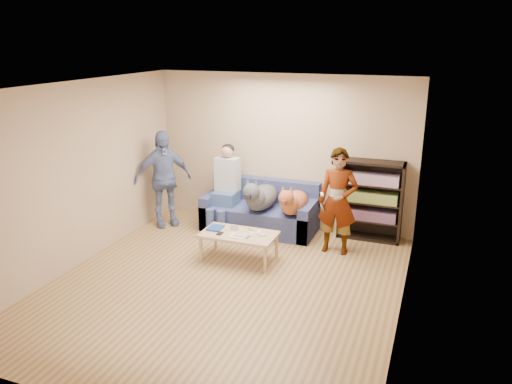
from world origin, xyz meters
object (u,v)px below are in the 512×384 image
at_px(camera_silver, 234,228).
at_px(dog_tan, 293,202).
at_px(bookshelf, 371,199).
at_px(notebook_blue, 215,228).
at_px(coffee_table, 239,236).
at_px(person_standing_left, 163,179).
at_px(dog_gray, 260,197).
at_px(person_seated, 225,184).
at_px(person_standing_right, 338,201).
at_px(sofa, 261,213).

relative_size(camera_silver, dog_tan, 0.10).
xyz_separation_m(camera_silver, bookshelf, (1.79, 1.40, 0.23)).
height_order(notebook_blue, coffee_table, notebook_blue).
xyz_separation_m(person_standing_left, notebook_blue, (1.37, -0.84, -0.40)).
xyz_separation_m(dog_gray, dog_tan, (0.56, -0.01, -0.02)).
relative_size(camera_silver, dog_gray, 0.09).
distance_m(dog_tan, coffee_table, 1.20).
bearing_deg(person_seated, person_standing_left, -165.32).
height_order(dog_gray, coffee_table, dog_gray).
bearing_deg(person_seated, dog_tan, -4.71).
height_order(dog_tan, coffee_table, dog_tan).
bearing_deg(dog_gray, dog_tan, -0.53).
height_order(person_standing_left, bookshelf, person_standing_left).
height_order(person_standing_left, coffee_table, person_standing_left).
xyz_separation_m(person_standing_right, dog_tan, (-0.78, 0.26, -0.18)).
height_order(sofa, person_seated, person_seated).
distance_m(camera_silver, sofa, 1.18).
distance_m(person_standing_left, dog_tan, 2.29).
bearing_deg(dog_tan, dog_gray, 179.47).
bearing_deg(person_standing_left, person_seated, -31.49).
distance_m(dog_tan, bookshelf, 1.26).
xyz_separation_m(person_standing_right, person_seated, (-2.00, 0.37, -0.04)).
distance_m(person_standing_left, notebook_blue, 1.66).
bearing_deg(sofa, bookshelf, 7.40).
bearing_deg(dog_gray, bookshelf, 14.75).
bearing_deg(person_standing_right, bookshelf, 61.27).
relative_size(person_standing_right, camera_silver, 14.73).
height_order(camera_silver, bookshelf, bookshelf).
xyz_separation_m(person_standing_left, camera_silver, (1.65, -0.77, -0.39)).
bearing_deg(dog_tan, coffee_table, -115.23).
bearing_deg(person_standing_left, camera_silver, -71.22).
relative_size(dog_gray, bookshelf, 0.97).
relative_size(notebook_blue, dog_gray, 0.21).
relative_size(dog_tan, bookshelf, 0.89).
height_order(dog_gray, dog_tan, dog_gray).
distance_m(camera_silver, coffee_table, 0.18).
bearing_deg(camera_silver, coffee_table, -45.00).
bearing_deg(person_standing_left, dog_gray, -40.22).
relative_size(person_standing_left, notebook_blue, 6.44).
relative_size(sofa, person_seated, 1.29).
distance_m(sofa, dog_tan, 0.75).
distance_m(sofa, bookshelf, 1.86).
xyz_separation_m(person_standing_left, dog_gray, (1.71, 0.18, -0.19)).
bearing_deg(person_standing_left, coffee_table, -72.90).
distance_m(camera_silver, person_seated, 1.25).
height_order(coffee_table, bookshelf, bookshelf).
bearing_deg(camera_silver, person_standing_left, 154.94).
xyz_separation_m(notebook_blue, dog_tan, (0.90, 1.01, 0.19)).
bearing_deg(person_standing_left, sofa, -32.45).
height_order(person_seated, bookshelf, person_seated).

